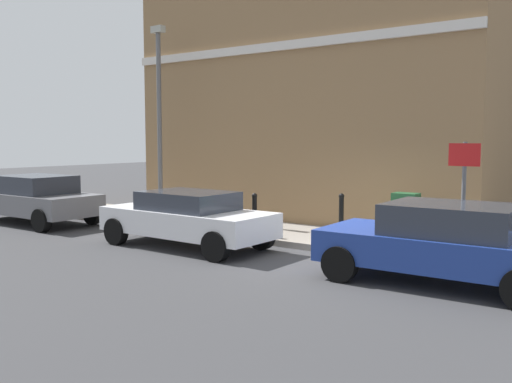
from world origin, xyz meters
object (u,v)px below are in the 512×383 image
object	(u,v)px
car_blue	(443,242)
bollard_far_kerb	(255,213)
car_white	(187,217)
bollard_near_cabinet	(341,213)
car_grey	(34,198)
street_sign	(464,183)
utility_cabinet	(405,220)
lamppost	(159,112)

from	to	relation	value
car_blue	bollard_far_kerb	world-z (taller)	car_blue
car_white	bollard_near_cabinet	size ratio (longest dim) A/B	4.08
car_grey	bollard_near_cabinet	distance (m)	9.18
car_grey	bollard_far_kerb	xyz separation A→B (m)	(1.50, -7.03, -0.04)
bollard_far_kerb	bollard_near_cabinet	bearing A→B (deg)	-56.01
bollard_near_cabinet	street_sign	size ratio (longest dim) A/B	0.45
car_blue	car_grey	size ratio (longest dim) A/B	0.92
car_grey	bollard_near_cabinet	world-z (taller)	car_grey
car_grey	street_sign	world-z (taller)	street_sign
bollard_far_kerb	car_grey	bearing A→B (deg)	102.03
utility_cabinet	lamppost	distance (m)	8.29
car_white	bollard_far_kerb	world-z (taller)	car_white
car_blue	street_sign	distance (m)	1.76
utility_cabinet	bollard_near_cabinet	xyz separation A→B (m)	(0.10, 1.65, 0.02)
bollard_near_cabinet	lamppost	bearing A→B (deg)	89.91
bollard_near_cabinet	street_sign	bearing A→B (deg)	-108.28
car_grey	lamppost	distance (m)	4.51
car_grey	lamppost	bearing A→B (deg)	-134.63
car_blue	car_grey	distance (m)	12.05
car_white	street_sign	xyz separation A→B (m)	(1.66, -5.73, 0.97)
car_grey	lamppost	xyz separation A→B (m)	(2.69, -2.57, 2.56)
car_blue	lamppost	bearing A→B (deg)	-16.76
car_blue	lamppost	size ratio (longest dim) A/B	0.72
car_grey	bollard_near_cabinet	size ratio (longest dim) A/B	4.28
utility_cabinet	street_sign	world-z (taller)	street_sign
car_white	lamppost	xyz separation A→B (m)	(2.72, 3.65, 2.61)
car_white	utility_cabinet	size ratio (longest dim) A/B	3.69
bollard_far_kerb	street_sign	distance (m)	5.01
car_grey	lamppost	world-z (taller)	lamppost
car_grey	car_blue	bearing A→B (deg)	179.71
bollard_far_kerb	car_blue	bearing A→B (deg)	-105.16
car_white	car_grey	world-z (taller)	car_grey
car_white	car_blue	bearing A→B (deg)	-177.70
car_blue	bollard_near_cabinet	size ratio (longest dim) A/B	3.95
car_white	bollard_near_cabinet	world-z (taller)	car_white
street_sign	car_white	bearing A→B (deg)	106.17
car_white	bollard_far_kerb	size ratio (longest dim) A/B	4.08
car_grey	utility_cabinet	bearing A→B (deg)	-167.06
car_blue	car_grey	world-z (taller)	car_grey
utility_cabinet	street_sign	xyz separation A→B (m)	(-0.95, -1.52, 0.98)
car_white	lamppost	size ratio (longest dim) A/B	0.74
lamppost	car_grey	bearing A→B (deg)	136.31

